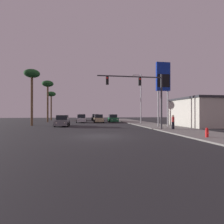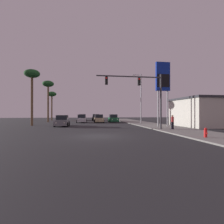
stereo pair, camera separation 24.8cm
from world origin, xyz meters
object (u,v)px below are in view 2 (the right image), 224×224
Objects in this scene: car_grey at (62,121)px; car_green at (113,119)px; gas_station_sign at (163,80)px; fire_hydrant at (206,133)px; car_red at (82,118)px; traffic_light_mast at (143,90)px; street_lamp at (140,96)px; palm_tree_mid at (48,86)px; palm_tree_far at (52,95)px; car_black at (96,118)px; car_silver at (82,119)px; palm_tree_near at (32,77)px; car_tan at (99,119)px; pedestrian_on_sidewalk at (172,121)px.

car_grey and car_green have the same top height.
gas_station_sign is 12.36m from fire_hydrant.
car_red is 28.19m from traffic_light_mast.
palm_tree_mid is (-17.91, 8.43, 2.67)m from street_lamp.
car_grey is 0.55× the size of palm_tree_far.
gas_station_sign reaches higher than car_green.
street_lamp is (13.46, 3.42, 4.36)m from car_grey.
palm_tree_far reaches higher than car_black.
car_silver is 0.48× the size of street_lamp.
palm_tree_near is (-19.10, 6.22, 1.14)m from gas_station_sign.
fire_hydrant is (2.69, -7.16, -4.26)m from traffic_light_mast.
car_tan is 2.59× the size of pedestrian_on_sidewalk.
traffic_light_mast reaches higher than car_red.
palm_tree_near reaches higher than car_grey.
car_black is at bearing -107.71° from car_grey.
car_grey is at bearing 162.88° from gas_station_sign.
palm_tree_far is (-11.83, 12.24, 5.99)m from car_tan.
pedestrian_on_sidewalk is (3.51, -0.37, -3.71)m from traffic_light_mast.
car_red is at bearing 66.15° from palm_tree_near.
fire_hydrant is 0.09× the size of palm_tree_near.
street_lamp is 1.00× the size of gas_station_sign.
street_lamp reaches higher than palm_tree_far.
palm_tree_near is at bearing 34.22° from car_tan.
car_grey is 0.99× the size of car_black.
gas_station_sign reaches higher than palm_tree_mid.
car_green is 6.91m from car_silver.
traffic_light_mast is 0.86× the size of palm_tree_mid.
car_grey is 14.24m from car_green.
car_black is 14.82m from palm_tree_mid.
palm_tree_mid reaches higher than pedestrian_on_sidewalk.
car_green is 0.48× the size of gas_station_sign.
car_green is 19.77m from palm_tree_far.
palm_tree_far is at bearing 122.47° from pedestrian_on_sidewalk.
car_red is at bearing 45.10° from palm_tree_mid.
car_green is 18.26m from palm_tree_near.
car_red is 2.58× the size of pedestrian_on_sidewalk.
gas_station_sign reaches higher than car_red.
car_green is at bearing -173.06° from car_silver.
gas_station_sign reaches higher than car_silver.
car_red is 1.00× the size of car_green.
car_silver is at bearing 121.43° from pedestrian_on_sidewalk.
gas_station_sign is (4.11, 3.48, 1.87)m from traffic_light_mast.
street_lamp is 1.01× the size of palm_tree_near.
car_red is 29.37m from pedestrian_on_sidewalk.
car_green is 16.69m from gas_station_sign.
street_lamp is (7.21, -15.90, 4.36)m from car_black.
palm_tree_far reaches higher than car_green.
car_grey is 15.98m from gas_station_sign.
pedestrian_on_sidewalk reaches higher than car_silver.
palm_tree_mid is at bearing -12.25° from car_tan.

